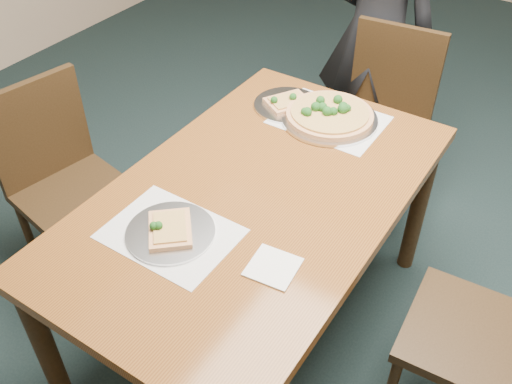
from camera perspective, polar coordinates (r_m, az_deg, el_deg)
The scene contains 12 objects.
ground at distance 2.51m, azimuth 6.52°, elevation -12.90°, with size 8.00×8.00×0.00m, color black.
dining_table at distance 2.00m, azimuth 0.00°, elevation -2.01°, with size 0.90×1.50×0.75m.
chair_far at distance 2.85m, azimuth 12.64°, elevation 7.84°, with size 0.46×0.46×0.91m.
chair_left at distance 2.51m, azimuth -18.79°, elevation 1.55°, with size 0.49×0.49×0.91m.
chair_right at distance 1.99m, azimuth 23.45°, elevation -12.93°, with size 0.45×0.45×0.91m.
diner at distance 2.97m, azimuth 11.88°, elevation 15.10°, with size 0.56×0.37×1.54m, color black.
placemat_main at distance 2.31m, azimuth 7.32°, elevation 7.17°, with size 0.42×0.32×0.00m, color white.
placemat_near at distance 1.81m, azimuth -8.53°, elevation -4.13°, with size 0.40×0.30×0.00m, color white.
pizza_pan at distance 2.30m, azimuth 7.34°, elevation 7.66°, with size 0.38×0.38×0.07m.
slice_plate_near at distance 1.80m, azimuth -8.60°, elevation -3.86°, with size 0.28×0.28×0.05m.
slice_plate_far at distance 2.38m, azimuth 3.19°, elevation 8.82°, with size 0.28×0.28×0.06m.
napkin at distance 1.69m, azimuth 1.72°, elevation -7.51°, with size 0.14×0.14×0.01m, color white.
Camera 1 is at (0.58, -1.40, 2.01)m, focal length 40.00 mm.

